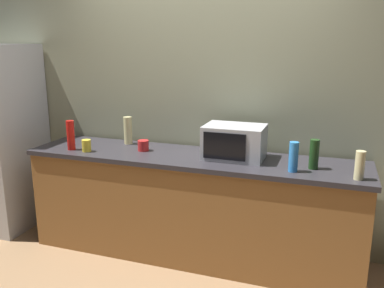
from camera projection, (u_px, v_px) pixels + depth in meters
The scene contains 11 objects.
ground_plane at pixel (175, 277), 3.26m from camera, with size 8.00×8.00×0.00m, color #93704C.
back_wall at pixel (207, 96), 3.68m from camera, with size 6.40×0.10×2.70m, color gray.
counter_run at pixel (192, 206), 3.52m from camera, with size 2.84×0.64×0.90m.
microwave at pixel (234, 142), 3.31m from camera, with size 0.48×0.35×0.27m.
bottle_hand_soap at pixel (360, 165), 2.80m from camera, with size 0.07×0.07×0.20m, color beige.
bottle_wine at pixel (314, 154), 3.04m from camera, with size 0.07×0.07×0.22m, color #1E3F19.
bottle_vinegar at pixel (128, 130), 3.78m from camera, with size 0.08×0.08×0.25m, color beige.
bottle_hot_sauce at pixel (71, 135), 3.57m from camera, with size 0.07×0.07×0.26m, color red.
bottle_spray_cleaner at pixel (293, 157), 2.97m from camera, with size 0.07×0.07×0.22m, color #338CE5.
mug_yellow at pixel (86, 146), 3.53m from camera, with size 0.08×0.08×0.10m, color yellow.
mug_red at pixel (143, 146), 3.56m from camera, with size 0.10×0.10×0.09m, color red.
Camera 1 is at (1.08, -2.70, 1.82)m, focal length 38.41 mm.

